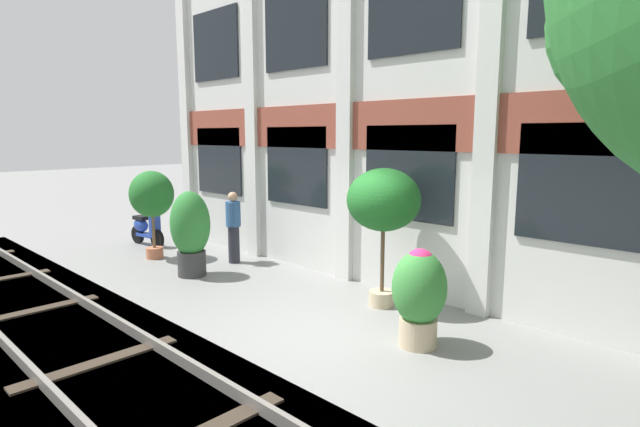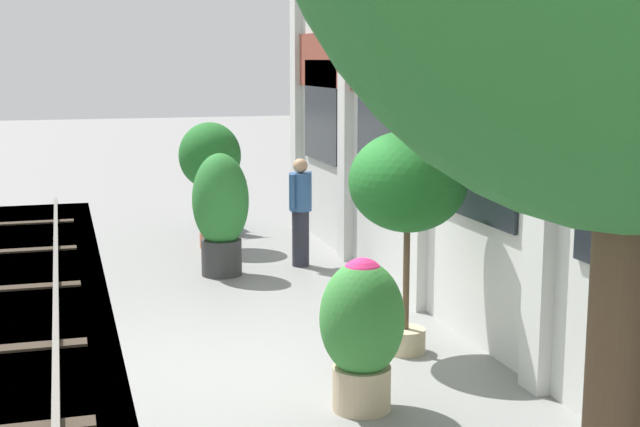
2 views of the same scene
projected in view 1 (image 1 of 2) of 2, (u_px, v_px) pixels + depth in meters
The scene contains 9 objects.
ground_plane at pixel (314, 330), 7.58m from camera, with size 80.00×80.00×0.00m, color gray.
apartment_facade at pixel (419, 67), 8.80m from camera, with size 15.03×0.64×8.27m.
rail_tracks at pixel (143, 408), 5.66m from camera, with size 22.67×2.80×0.43m.
potted_plant_ribbed_drum at pixel (190, 228), 10.34m from camera, with size 0.82×0.82×1.78m.
potted_plant_stone_basin at pixel (419, 292), 6.89m from camera, with size 0.76×0.76×1.39m.
potted_plant_terracotta_small at pixel (384, 203), 8.36m from camera, with size 1.24×1.24×2.38m.
potted_plant_low_pan at pixel (152, 196), 11.73m from camera, with size 1.02×1.02×2.09m.
scooter_near_curb at pixel (145, 229), 13.30m from camera, with size 1.38×0.50×0.98m.
resident_by_doorway at pixel (233, 225), 11.42m from camera, with size 0.37×0.43×1.65m.
Camera 1 is at (5.10, -5.09, 2.94)m, focal length 28.00 mm.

